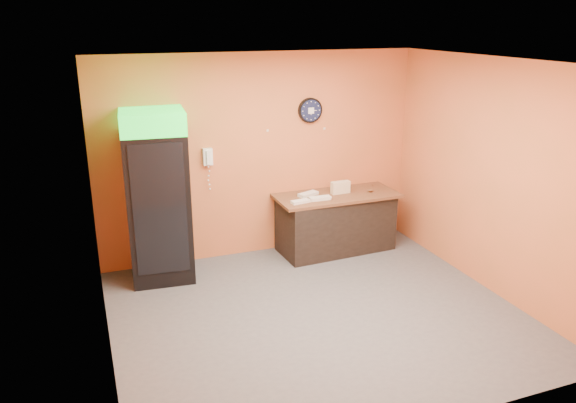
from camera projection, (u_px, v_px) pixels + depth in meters
name	position (u px, v px, depth m)	size (l,w,h in m)	color
floor	(317.00, 314.00, 6.39)	(4.50, 4.50, 0.00)	#47474C
back_wall	(261.00, 156.00, 7.73)	(4.50, 0.02, 2.80)	#D9683D
left_wall	(97.00, 224.00, 5.20)	(0.02, 4.00, 2.80)	#D9683D
right_wall	(491.00, 177.00, 6.71)	(0.02, 4.00, 2.80)	#D9683D
ceiling	(322.00, 62.00, 5.51)	(4.50, 4.00, 0.02)	white
beverage_cooler	(159.00, 200.00, 6.99)	(0.82, 0.83, 2.17)	black
prep_counter	(336.00, 223.00, 8.06)	(1.61, 0.71, 0.80)	black
wall_clock	(310.00, 110.00, 7.76)	(0.35, 0.06, 0.35)	black
wall_phone	(208.00, 157.00, 7.41)	(0.12, 0.11, 0.23)	white
butcher_paper	(336.00, 195.00, 7.93)	(1.75, 0.78, 0.04)	brown
sub_roll_stack	(340.00, 187.00, 7.93)	(0.28, 0.11, 0.17)	beige
wrapped_sandwich_left	(301.00, 202.00, 7.54)	(0.26, 0.10, 0.04)	silver
wrapped_sandwich_mid	(320.00, 198.00, 7.67)	(0.30, 0.12, 0.04)	silver
wrapped_sandwich_right	(308.00, 194.00, 7.85)	(0.30, 0.12, 0.04)	silver
kitchen_tool	(340.00, 188.00, 8.09)	(0.06, 0.06, 0.06)	silver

